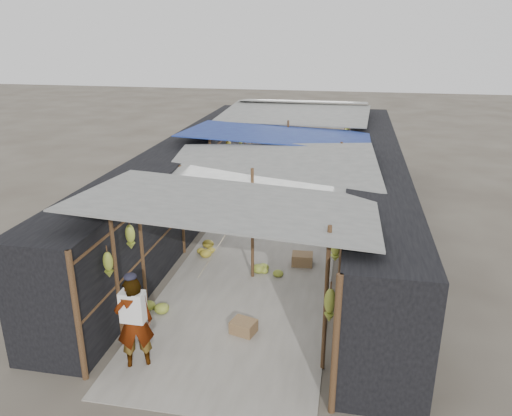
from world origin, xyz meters
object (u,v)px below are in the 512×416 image
Objects in this scene: shopper_blue at (278,203)px; vendor_seated at (330,177)px; black_basin at (319,177)px; crate_near at (244,327)px; vendor_elderly at (134,322)px.

shopper_blue is 1.82× the size of vendor_seated.
vendor_seated is (0.47, -0.93, 0.29)m from black_basin.
shopper_blue reaches higher than crate_near.
crate_near is at bearing -92.16° from shopper_blue.
crate_near is 5.52m from shopper_blue.
crate_near is 0.68× the size of black_basin.
black_basin is (0.65, 10.50, -0.03)m from crate_near.
vendor_elderly reaches higher than vendor_seated.
crate_near is 0.58× the size of vendor_seated.
vendor_elderly is 6.88m from shopper_blue.
shopper_blue is at bearing 108.02° from crate_near.
vendor_seated is at bearing -129.86° from vendor_elderly.
vendor_seated is at bearing 99.54° from crate_near.
black_basin is 1.08m from vendor_seated.
vendor_seated is (1.29, 4.08, -0.32)m from shopper_blue.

